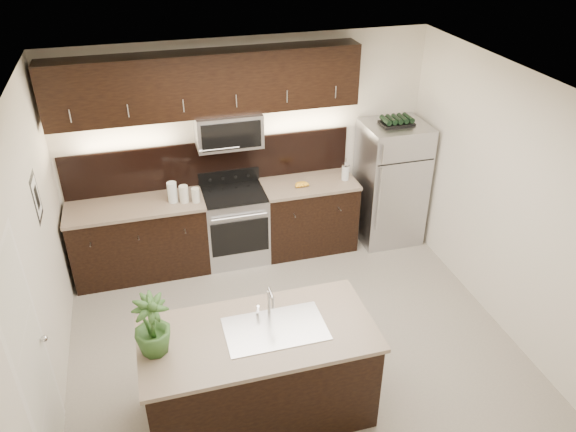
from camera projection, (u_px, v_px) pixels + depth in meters
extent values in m
plane|color=gray|center=(291.00, 340.00, 5.91)|extent=(4.50, 4.50, 0.00)
cube|color=beige|center=(247.00, 148.00, 6.88)|extent=(4.50, 0.02, 2.70)
cube|color=beige|center=(378.00, 393.00, 3.56)|extent=(4.50, 0.02, 2.70)
cube|color=beige|center=(34.00, 270.00, 4.70)|extent=(0.02, 4.00, 2.70)
cube|color=beige|center=(503.00, 200.00, 5.74)|extent=(0.02, 4.00, 2.70)
cube|color=white|center=(292.00, 90.00, 4.54)|extent=(4.50, 4.00, 0.02)
cube|color=silver|center=(36.00, 367.00, 4.21)|extent=(0.04, 0.80, 2.02)
sphere|color=silver|center=(44.00, 339.00, 4.49)|extent=(0.06, 0.06, 0.06)
cube|color=black|center=(37.00, 197.00, 5.17)|extent=(0.01, 0.32, 0.46)
cube|color=white|center=(37.00, 197.00, 5.17)|extent=(0.00, 0.24, 0.36)
cube|color=black|center=(140.00, 240.00, 6.75)|extent=(1.57, 0.62, 0.90)
cube|color=black|center=(308.00, 216.00, 7.25)|extent=(1.16, 0.62, 0.90)
cube|color=#B2B2B7|center=(235.00, 226.00, 7.02)|extent=(0.76, 0.62, 0.90)
cube|color=black|center=(233.00, 194.00, 6.79)|extent=(0.76, 0.60, 0.03)
cube|color=tan|center=(135.00, 206.00, 6.51)|extent=(1.59, 0.65, 0.04)
cube|color=tan|center=(309.00, 184.00, 7.01)|extent=(1.18, 0.65, 0.04)
cube|color=black|center=(211.00, 163.00, 6.83)|extent=(3.49, 0.02, 0.56)
cube|color=#B2B2B7|center=(228.00, 130.00, 6.48)|extent=(0.76, 0.40, 0.40)
cube|color=black|center=(207.00, 83.00, 6.18)|extent=(3.49, 0.33, 0.70)
cube|color=black|center=(259.00, 375.00, 4.89)|extent=(1.90, 0.90, 0.90)
cube|color=tan|center=(258.00, 334.00, 4.65)|extent=(1.96, 0.96, 0.04)
cube|color=silver|center=(275.00, 328.00, 4.67)|extent=(0.84, 0.50, 0.01)
cylinder|color=silver|center=(269.00, 302.00, 4.79)|extent=(0.03, 0.03, 0.24)
cylinder|color=silver|center=(271.00, 293.00, 4.65)|extent=(0.02, 0.14, 0.02)
cylinder|color=silver|center=(273.00, 303.00, 4.62)|extent=(0.02, 0.02, 0.10)
cube|color=#B2B2B7|center=(390.00, 183.00, 7.27)|extent=(0.78, 0.70, 1.61)
cube|color=black|center=(397.00, 123.00, 6.85)|extent=(0.40, 0.25, 0.03)
cylinder|color=black|center=(385.00, 121.00, 6.79)|extent=(0.07, 0.23, 0.07)
cylinder|color=black|center=(391.00, 120.00, 6.81)|extent=(0.07, 0.23, 0.07)
cylinder|color=black|center=(397.00, 119.00, 6.83)|extent=(0.07, 0.23, 0.07)
cylinder|color=black|center=(403.00, 119.00, 6.85)|extent=(0.07, 0.23, 0.07)
cylinder|color=black|center=(408.00, 118.00, 6.86)|extent=(0.07, 0.23, 0.07)
imported|color=#2C5220|center=(152.00, 326.00, 4.33)|extent=(0.39, 0.39, 0.52)
cylinder|color=silver|center=(172.00, 192.00, 6.50)|extent=(0.11, 0.11, 0.25)
cylinder|color=silver|center=(184.00, 194.00, 6.51)|extent=(0.10, 0.10, 0.21)
cylinder|color=silver|center=(196.00, 195.00, 6.52)|extent=(0.09, 0.09, 0.18)
cylinder|color=silver|center=(345.00, 173.00, 7.02)|extent=(0.09, 0.09, 0.19)
cylinder|color=silver|center=(346.00, 165.00, 6.96)|extent=(0.10, 0.10, 0.02)
cylinder|color=silver|center=(346.00, 162.00, 6.94)|extent=(0.01, 0.01, 0.08)
ellipsoid|color=gold|center=(298.00, 185.00, 6.88)|extent=(0.19, 0.15, 0.06)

